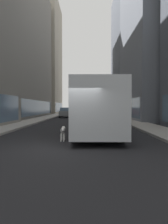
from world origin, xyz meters
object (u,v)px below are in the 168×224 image
Objects in this scene: transit_bus at (95,106)px; car_grey_wagon at (66,112)px; car_silver_sedan at (78,111)px; car_red_coupe at (98,111)px; dalmatian_dog at (63,131)px.

transit_bus is 2.81× the size of car_grey_wagon.
car_silver_sedan is 0.98× the size of car_red_coupe.
car_grey_wagon is 8.62m from car_red_coupe.
transit_bus is at bearing -93.50° from car_red_coupe.
car_grey_wagon is 4.26× the size of dalmatian_dog.
car_grey_wagon and car_red_coupe have the same top height.
car_silver_sedan is at bearing 94.81° from transit_bus.
car_silver_sedan is (-2.40, 28.51, -0.95)m from transit_bus.
car_grey_wagon is 23.29m from dalmatian_dog.
car_grey_wagon is 0.89× the size of car_silver_sedan.
car_red_coupe reaches higher than dalmatian_dog.
transit_bus is 20.01m from car_grey_wagon.
car_silver_sedan is 32.11m from dalmatian_dog.
car_grey_wagon is (-4.00, 19.58, -0.96)m from transit_bus.
transit_bus is 2.44× the size of car_red_coupe.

